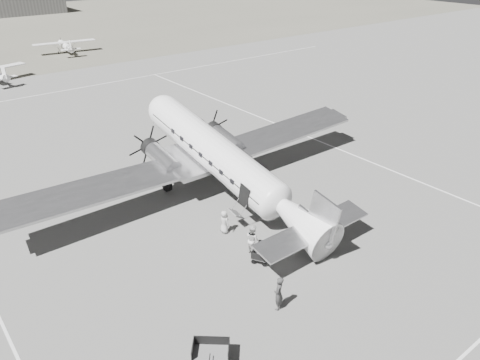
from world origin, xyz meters
The scene contains 10 objects.
ground centered at (0.00, 0.00, 0.00)m, with size 260.00×260.00×0.00m, color #60605E.
taxi_line_right centered at (12.00, 0.00, 0.01)m, with size 0.15×80.00×0.01m, color silver.
taxi_line_horizon centered at (0.00, 40.00, 0.01)m, with size 90.00×0.15×0.01m, color silver.
dc3_airliner centered at (-1.64, 4.89, 2.89)m, with size 30.36×21.07×5.78m, color #B8B8BA, non-canonical shape.
light_plane_right centered at (7.28, 62.06, 1.07)m, with size 10.30×8.36×2.14m, color white, non-canonical shape.
baggage_cart_near centered at (-4.40, -2.76, 0.44)m, with size 1.54×1.09×0.87m, color #5B5B5B, non-canonical shape.
baggage_cart_far centered at (-11.15, -7.08, 0.49)m, with size 1.75×1.24×0.99m, color #5B5B5B, non-canonical shape.
ground_crew centered at (-6.47, -6.42, 0.96)m, with size 0.70×0.46×1.92m, color #323232.
ramp_agent centered at (-4.40, -1.85, 0.95)m, with size 0.93×0.72×1.90m, color silver.
passenger centered at (-4.42, 1.00, 0.79)m, with size 0.78×0.50×1.59m, color #AAAAA7.
Camera 1 is at (-19.49, -19.77, 16.88)m, focal length 35.00 mm.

